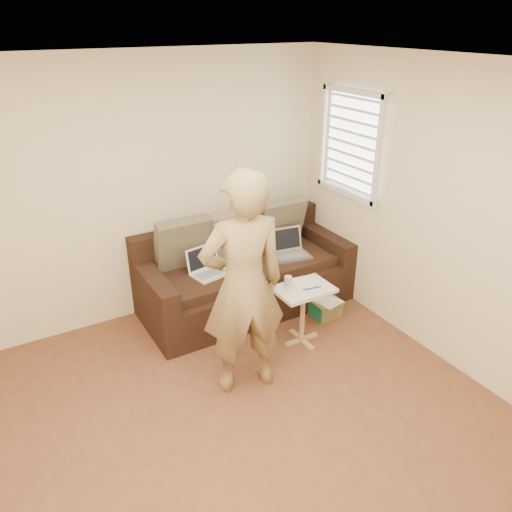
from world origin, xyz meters
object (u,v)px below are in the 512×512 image
at_px(laptop_silver, 291,257).
at_px(laptop_white, 211,275).
at_px(side_table, 303,315).
at_px(striped_box, 324,307).
at_px(sofa, 246,271).
at_px(person, 243,286).
at_px(drinking_glass, 288,282).

bearing_deg(laptop_silver, laptop_white, -175.93).
distance_m(side_table, striped_box, 0.57).
relative_size(sofa, side_table, 3.76).
height_order(laptop_silver, side_table, laptop_silver).
relative_size(person, striped_box, 6.35).
bearing_deg(laptop_silver, side_table, -107.80).
height_order(laptop_silver, drinking_glass, drinking_glass).
distance_m(laptop_white, striped_box, 1.24).
bearing_deg(sofa, side_table, -80.30).
height_order(sofa, drinking_glass, sofa).
bearing_deg(striped_box, laptop_silver, 104.98).
height_order(person, drinking_glass, person).
xyz_separation_m(laptop_silver, drinking_glass, (-0.48, -0.64, 0.12)).
bearing_deg(drinking_glass, person, -152.85).
distance_m(person, striped_box, 1.61).
bearing_deg(laptop_white, person, -112.54).
distance_m(person, drinking_glass, 0.80).
distance_m(sofa, person, 1.37).
xyz_separation_m(sofa, striped_box, (0.61, -0.58, -0.33)).
xyz_separation_m(laptop_silver, side_table, (-0.35, -0.72, -0.23)).
height_order(laptop_silver, person, person).
xyz_separation_m(laptop_white, striped_box, (1.04, -0.52, -0.43)).
bearing_deg(sofa, laptop_white, -173.24).
height_order(laptop_white, person, person).
distance_m(laptop_white, drinking_glass, 0.85).
xyz_separation_m(sofa, side_table, (0.14, -0.83, -0.13)).
height_order(sofa, laptop_silver, sofa).
bearing_deg(person, laptop_white, -91.06).
relative_size(person, side_table, 3.25).
relative_size(laptop_white, striped_box, 1.23).
xyz_separation_m(sofa, drinking_glass, (0.01, -0.76, 0.22)).
bearing_deg(side_table, person, -161.43).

